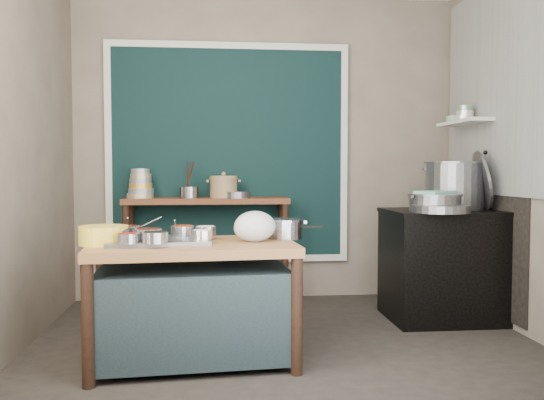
{
  "coord_description": "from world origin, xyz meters",
  "views": [
    {
      "loc": [
        -0.48,
        -3.85,
        1.2
      ],
      "look_at": [
        -0.07,
        0.25,
        0.98
      ],
      "focal_mm": 38.0,
      "sensor_mm": 36.0,
      "label": 1
    }
  ],
  "objects": [
    {
      "name": "floor",
      "position": [
        0.0,
        0.0,
        -0.01
      ],
      "size": [
        3.5,
        3.0,
        0.02
      ],
      "primitive_type": "cube",
      "color": "#2A2620",
      "rests_on": "ground"
    },
    {
      "name": "back_wall",
      "position": [
        0.0,
        1.51,
        1.4
      ],
      "size": [
        3.5,
        0.02,
        2.8
      ],
      "primitive_type": "cube",
      "color": "#776C5B",
      "rests_on": "floor"
    },
    {
      "name": "left_wall",
      "position": [
        -1.76,
        0.0,
        1.4
      ],
      "size": [
        0.02,
        3.0,
        2.8
      ],
      "primitive_type": "cube",
      "color": "#776C5B",
      "rests_on": "floor"
    },
    {
      "name": "right_wall",
      "position": [
        1.76,
        0.0,
        1.4
      ],
      "size": [
        0.02,
        3.0,
        2.8
      ],
      "primitive_type": "cube",
      "color": "#776C5B",
      "rests_on": "floor"
    },
    {
      "name": "curtain_panel",
      "position": [
        -0.35,
        1.47,
        1.35
      ],
      "size": [
        2.1,
        0.02,
        1.9
      ],
      "primitive_type": "cube",
      "color": "black",
      "rests_on": "back_wall"
    },
    {
      "name": "curtain_frame",
      "position": [
        -0.35,
        1.46,
        1.35
      ],
      "size": [
        2.22,
        0.03,
        2.02
      ],
      "primitive_type": null,
      "color": "beige",
      "rests_on": "back_wall"
    },
    {
      "name": "tile_panel",
      "position": [
        1.74,
        0.55,
        1.85
      ],
      "size": [
        0.02,
        1.7,
        1.7
      ],
      "primitive_type": "cube",
      "color": "#B2B2AA",
      "rests_on": "right_wall"
    },
    {
      "name": "soot_patch",
      "position": [
        1.74,
        0.65,
        0.7
      ],
      "size": [
        0.01,
        1.3,
        1.3
      ],
      "primitive_type": "cube",
      "color": "black",
      "rests_on": "right_wall"
    },
    {
      "name": "wall_shelf",
      "position": [
        1.63,
        0.85,
        1.6
      ],
      "size": [
        0.22,
        0.7,
        0.03
      ],
      "primitive_type": "cube",
      "color": "beige",
      "rests_on": "right_wall"
    },
    {
      "name": "prep_table",
      "position": [
        -0.61,
        -0.31,
        0.38
      ],
      "size": [
        1.3,
        0.81,
        0.75
      ],
      "primitive_type": "cube",
      "rotation": [
        0.0,
        0.0,
        0.07
      ],
      "color": "brown",
      "rests_on": "floor"
    },
    {
      "name": "back_counter",
      "position": [
        -0.55,
        1.28,
        0.47
      ],
      "size": [
        1.45,
        0.4,
        0.95
      ],
      "primitive_type": "cube",
      "color": "brown",
      "rests_on": "floor"
    },
    {
      "name": "stove_block",
      "position": [
        1.35,
        0.55,
        0.42
      ],
      "size": [
        0.9,
        0.68,
        0.85
      ],
      "primitive_type": "cube",
      "color": "black",
      "rests_on": "floor"
    },
    {
      "name": "stove_top",
      "position": [
        1.35,
        0.55,
        0.86
      ],
      "size": [
        0.92,
        0.69,
        0.03
      ],
      "primitive_type": "cube",
      "color": "black",
      "rests_on": "stove_block"
    },
    {
      "name": "condiment_tray",
      "position": [
        -0.82,
        -0.31,
        0.76
      ],
      "size": [
        0.66,
        0.5,
        0.03
      ],
      "primitive_type": "cube",
      "rotation": [
        0.0,
        0.0,
        0.11
      ],
      "color": "gray",
      "rests_on": "prep_table"
    },
    {
      "name": "condiment_bowls",
      "position": [
        -0.85,
        -0.32,
        0.81
      ],
      "size": [
        0.68,
        0.5,
        0.07
      ],
      "color": "gray",
      "rests_on": "condiment_tray"
    },
    {
      "name": "yellow_basin",
      "position": [
        -1.14,
        -0.34,
        0.81
      ],
      "size": [
        0.36,
        0.36,
        0.11
      ],
      "primitive_type": "cylinder",
      "rotation": [
        0.0,
        0.0,
        0.28
      ],
      "color": "yellow",
      "rests_on": "prep_table"
    },
    {
      "name": "saucepan",
      "position": [
        -0.02,
        -0.16,
        0.81
      ],
      "size": [
        0.24,
        0.24,
        0.13
      ],
      "primitive_type": null,
      "rotation": [
        0.0,
        0.0,
        -0.04
      ],
      "color": "gray",
      "rests_on": "prep_table"
    },
    {
      "name": "plastic_bag_a",
      "position": [
        -0.23,
        -0.3,
        0.85
      ],
      "size": [
        0.32,
        0.29,
        0.19
      ],
      "primitive_type": "ellipsoid",
      "rotation": [
        0.0,
        0.0,
        0.34
      ],
      "color": "white",
      "rests_on": "prep_table"
    },
    {
      "name": "plastic_bag_b",
      "position": [
        -0.25,
        -0.28,
        0.84
      ],
      "size": [
        0.23,
        0.2,
        0.17
      ],
      "primitive_type": "ellipsoid",
      "rotation": [
        0.0,
        0.0,
        0.01
      ],
      "color": "white",
      "rests_on": "prep_table"
    },
    {
      "name": "bowl_stack",
      "position": [
        -1.12,
        1.28,
        1.06
      ],
      "size": [
        0.23,
        0.23,
        0.26
      ],
      "color": "tan",
      "rests_on": "back_counter"
    },
    {
      "name": "utensil_cup",
      "position": [
        -0.7,
        1.27,
        1.0
      ],
      "size": [
        0.19,
        0.19,
        0.1
      ],
      "primitive_type": "cylinder",
      "rotation": [
        0.0,
        0.0,
        -0.15
      ],
      "color": "gray",
      "rests_on": "back_counter"
    },
    {
      "name": "ceramic_crock",
      "position": [
        -0.4,
        1.27,
        1.04
      ],
      "size": [
        0.29,
        0.29,
        0.18
      ],
      "primitive_type": null,
      "rotation": [
        0.0,
        0.0,
        0.11
      ],
      "color": "olive",
      "rests_on": "back_counter"
    },
    {
      "name": "wide_bowl",
      "position": [
        -0.28,
        1.22,
        0.98
      ],
      "size": [
        0.23,
        0.23,
        0.06
      ],
      "primitive_type": "cylinder",
      "rotation": [
        0.0,
        0.0,
        0.02
      ],
      "color": "gray",
      "rests_on": "back_counter"
    },
    {
      "name": "stock_pot",
      "position": [
        1.45,
        0.62,
        1.07
      ],
      "size": [
        0.54,
        0.54,
        0.38
      ],
      "primitive_type": null,
      "rotation": [
        0.0,
        0.0,
        -0.1
      ],
      "color": "gray",
      "rests_on": "stove_top"
    },
    {
      "name": "pot_lid",
      "position": [
        1.65,
        0.54,
        1.11
      ],
      "size": [
        0.22,
        0.49,
        0.47
      ],
      "primitive_type": "cylinder",
      "rotation": [
        0.0,
        1.36,
        -0.22
      ],
      "color": "gray",
      "rests_on": "stove_top"
    },
    {
      "name": "steamer",
      "position": [
        1.2,
        0.4,
        0.95
      ],
      "size": [
        0.51,
        0.51,
        0.14
      ],
      "primitive_type": null,
      "rotation": [
        0.0,
        0.0,
        0.23
      ],
      "color": "gray",
      "rests_on": "stove_top"
    },
    {
      "name": "green_cloth",
      "position": [
        1.2,
        0.4,
        1.03
      ],
      "size": [
        0.34,
        0.31,
        0.02
      ],
      "primitive_type": "cube",
      "rotation": [
        0.0,
        0.0,
        0.55
      ],
      "color": "#6AAD92",
      "rests_on": "steamer"
    },
    {
      "name": "shallow_pan",
      "position": [
        1.2,
        0.28,
        0.91
      ],
      "size": [
        0.44,
        0.44,
        0.06
      ],
      "primitive_type": "cylinder",
      "rotation": [
        0.0,
        0.0,
        0.01
      ],
      "color": "gray",
      "rests_on": "stove_top"
    },
    {
      "name": "shelf_bowl_stack",
      "position": [
        1.63,
        0.85,
        1.67
      ],
      "size": [
        0.15,
        0.15,
        0.12
      ],
      "color": "silver",
      "rests_on": "wall_shelf"
    },
    {
      "name": "shelf_bowl_green",
      "position": [
        1.63,
        1.04,
        1.64
      ],
      "size": [
        0.18,
        0.18,
        0.06
      ],
      "primitive_type": "cylinder",
      "rotation": [
        0.0,
        0.0,
        -0.18
      ],
      "color": "gray",
      "rests_on": "wall_shelf"
    }
  ]
}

